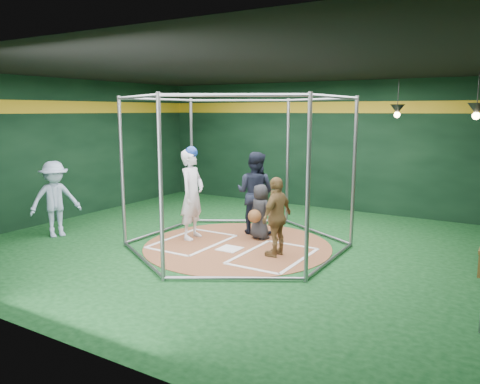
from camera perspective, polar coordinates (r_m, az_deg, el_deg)
The scene contains 13 objects.
room_shell at distance 9.24m, azimuth -0.30°, elevation 3.91°, with size 10.10×9.10×3.53m.
clay_disc at distance 9.57m, azimuth -0.31°, elevation -6.55°, with size 3.80×3.80×0.01m, color brown.
home_plate at distance 9.33m, azimuth -1.28°, elevation -6.93°, with size 0.43×0.43×0.01m, color white.
batter_box_left at distance 9.89m, azimuth -5.80°, elevation -6.00°, with size 1.17×1.77×0.01m.
batter_box_right at distance 8.92m, azimuth 4.10°, elevation -7.75°, with size 1.17×1.77×0.01m.
batting_cage at distance 9.26m, azimuth -0.32°, elevation 2.35°, with size 4.05×4.67×3.00m.
pendant_lamp_near at distance 11.72m, azimuth 18.63°, elevation 9.51°, with size 0.34×0.34×0.90m.
pendant_lamp_far at distance 9.86m, azimuth 26.89°, elevation 8.98°, with size 0.34×0.34×0.90m.
batter_figure at distance 9.94m, azimuth -5.87°, elevation -0.16°, with size 0.53×0.74×1.97m.
visitor_leopard at distance 8.77m, azimuth 4.52°, elevation -3.01°, with size 0.88×0.37×1.50m, color #9E7A44.
catcher_figure at distance 9.92m, azimuth 2.44°, elevation -2.46°, with size 0.66×0.65×1.17m.
umpire at distance 10.33m, azimuth 1.84°, elevation -0.11°, with size 0.89×0.69×1.82m, color black.
bystander_blue at distance 10.88m, azimuth -21.62°, elevation -0.82°, with size 1.07×0.61×1.65m, color #9EB1D1.
Camera 1 is at (4.79, -7.83, 2.72)m, focal length 35.00 mm.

